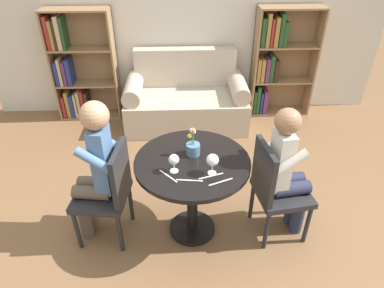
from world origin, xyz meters
name	(u,v)px	position (x,y,z in m)	size (l,w,h in m)	color
ground_plane	(192,229)	(0.00, 0.00, 0.00)	(16.00, 16.00, 0.00)	brown
back_wall	(184,10)	(0.00, 2.34, 1.35)	(5.20, 0.05, 2.70)	beige
round_table	(192,177)	(0.00, 0.00, 0.60)	(0.90, 0.90, 0.76)	black
couch	(186,101)	(0.00, 1.92, 0.31)	(1.54, 0.80, 0.92)	#B7A893
bookshelf_left	(77,69)	(-1.41, 2.18, 0.67)	(0.81, 0.28, 1.43)	#93704C
bookshelf_right	(276,61)	(1.19, 2.18, 0.73)	(0.81, 0.28, 1.43)	#93704C
chair_left	(109,190)	(-0.67, -0.01, 0.49)	(0.47, 0.47, 0.90)	#232326
chair_right	(275,187)	(0.67, -0.03, 0.49)	(0.48, 0.48, 0.90)	#232326
person_left	(95,170)	(-0.76, 0.01, 0.69)	(0.45, 0.38, 1.28)	brown
person_right	(288,172)	(0.76, -0.01, 0.64)	(0.45, 0.38, 1.20)	#282D47
wine_glass_left	(174,160)	(-0.14, -0.12, 0.86)	(0.08, 0.08, 0.15)	white
wine_glass_right	(213,161)	(0.14, -0.16, 0.87)	(0.09, 0.09, 0.17)	white
flower_vase	(193,147)	(0.01, 0.09, 0.83)	(0.11, 0.11, 0.24)	slate
knife_left_setting	(190,180)	(-0.03, -0.24, 0.76)	(0.19, 0.03, 0.00)	silver
fork_left_setting	(168,176)	(-0.18, -0.18, 0.76)	(0.13, 0.15, 0.00)	silver
knife_right_setting	(211,176)	(0.13, -0.20, 0.76)	(0.18, 0.07, 0.00)	silver
fork_right_setting	(221,182)	(0.19, -0.26, 0.76)	(0.18, 0.08, 0.00)	silver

